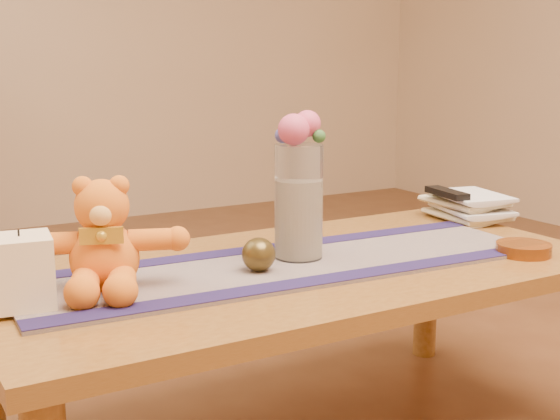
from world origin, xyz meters
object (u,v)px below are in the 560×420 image
glass_vase (299,202)px  tv_remote (447,193)px  bronze_ball (259,254)px  book_bottom (444,218)px  teddy_bear (103,235)px  pillar_candle (21,271)px  amber_dish (524,249)px

glass_vase → tv_remote: glass_vase is taller
bronze_ball → book_bottom: size_ratio=0.33×
teddy_bear → bronze_ball: 0.33m
teddy_bear → book_bottom: teddy_bear is taller
pillar_candle → tv_remote: bearing=8.3°
pillar_candle → glass_vase: size_ratio=0.51×
glass_vase → amber_dish: glass_vase is taller
teddy_bear → bronze_ball: size_ratio=4.28×
pillar_candle → bronze_ball: size_ratio=1.81×
tv_remote → amber_dish: (-0.09, -0.36, -0.07)m
teddy_bear → tv_remote: 1.04m
teddy_bear → pillar_candle: teddy_bear is taller
book_bottom → amber_dish: bearing=-97.7°
glass_vase → tv_remote: size_ratio=1.62×
bronze_ball → tv_remote: size_ratio=0.46×
glass_vase → bronze_ball: (-0.13, -0.05, -0.09)m
teddy_bear → bronze_ball: (0.32, -0.05, -0.07)m
tv_remote → amber_dish: bearing=-94.9°
teddy_bear → pillar_candle: bearing=-146.5°
teddy_bear → pillar_candle: size_ratio=2.37×
pillar_candle → teddy_bear: bearing=12.9°
teddy_bear → glass_vase: glass_vase is taller
bronze_ball → teddy_bear: bearing=170.4°
bronze_ball → amber_dish: bronze_ball is taller
book_bottom → tv_remote: size_ratio=1.39×
teddy_bear → tv_remote: teddy_bear is taller
amber_dish → pillar_candle: bearing=170.4°
amber_dish → bronze_ball: bearing=164.6°
pillar_candle → amber_dish: pillar_candle is taller
tv_remote → teddy_bear: bearing=-163.7°
bronze_ball → amber_dish: bearing=-15.4°
pillar_candle → tv_remote: 1.21m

